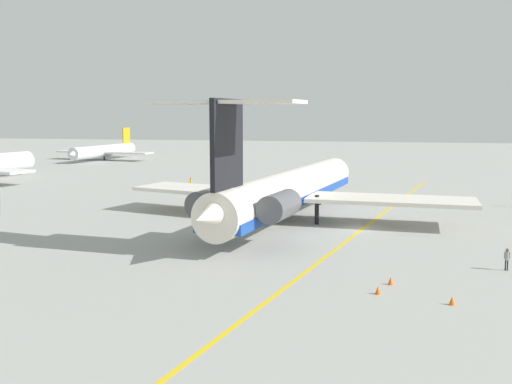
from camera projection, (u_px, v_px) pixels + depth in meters
The scene contains 10 objects.
ground at pixel (358, 229), 59.49m from camera, with size 383.99×383.99×0.00m, color #9E9E99.
main_jetliner at pixel (287, 190), 63.06m from camera, with size 44.69×39.70×13.06m.
airliner_far_right at pixel (102, 151), 147.91m from camera, with size 27.05×26.82×8.08m.
ground_crew_near_tail at pixel (227, 183), 90.15m from camera, with size 0.32×0.33×1.69m.
ground_crew_portside at pixel (191, 181), 92.38m from camera, with size 0.43×0.28×1.75m.
ground_crew_starboard at pixel (507, 256), 43.69m from camera, with size 0.28×0.43×1.72m.
safety_cone_nose at pixel (452, 301), 35.90m from camera, with size 0.40×0.40×0.55m, color #EA590F.
safety_cone_wingtip at pixel (391, 281), 40.19m from camera, with size 0.40×0.40×0.55m, color #EA590F.
safety_cone_tail at pixel (378, 290), 38.04m from camera, with size 0.40×0.40×0.55m, color #EA590F.
taxiway_centreline at pixel (370, 223), 62.90m from camera, with size 83.73×0.36×0.01m, color gold.
Camera 1 is at (-59.35, -1.76, 11.80)m, focal length 40.48 mm.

